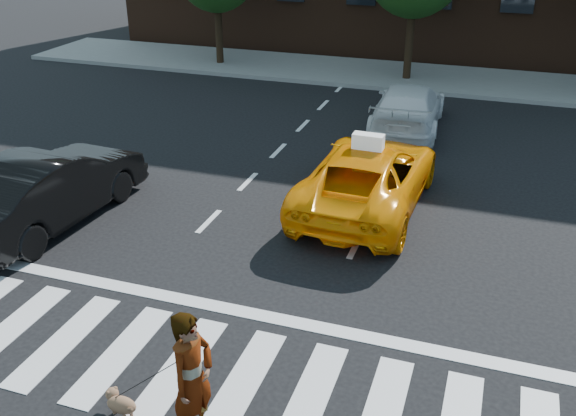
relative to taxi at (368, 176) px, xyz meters
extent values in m
plane|color=black|center=(-1.40, -6.24, -0.72)|extent=(120.00, 120.00, 0.00)
cube|color=silver|center=(-1.40, -6.24, -0.71)|extent=(13.00, 2.40, 0.01)
cube|color=silver|center=(-1.40, -4.64, -0.71)|extent=(12.00, 0.30, 0.01)
cube|color=slate|center=(-1.40, 11.26, -0.64)|extent=(30.00, 4.00, 0.15)
cylinder|color=black|center=(-8.40, 10.76, 0.91)|extent=(0.28, 0.28, 3.25)
cylinder|color=black|center=(-0.90, 10.76, 1.06)|extent=(0.28, 0.28, 3.55)
imported|color=#FF9605|center=(0.00, 0.00, 0.00)|extent=(2.55, 5.23, 1.43)
imported|color=black|center=(-6.11, -2.86, 0.06)|extent=(1.94, 4.82, 1.56)
imported|color=white|center=(0.00, 5.40, -0.04)|extent=(2.11, 4.74, 1.35)
imported|color=#999999|center=(-0.57, -7.34, 0.22)|extent=(0.57, 0.76, 1.88)
ellipsoid|color=olive|center=(-1.67, -7.34, -0.53)|extent=(0.48, 0.38, 0.24)
sphere|color=olive|center=(-1.86, -7.25, -0.47)|extent=(0.23, 0.23, 0.18)
sphere|color=olive|center=(-1.93, -7.22, -0.50)|extent=(0.11, 0.11, 0.08)
cylinder|color=olive|center=(-1.48, -7.42, -0.47)|extent=(0.13, 0.08, 0.10)
sphere|color=olive|center=(-1.84, -7.20, -0.41)|extent=(0.08, 0.08, 0.06)
sphere|color=olive|center=(-1.88, -7.30, -0.41)|extent=(0.08, 0.08, 0.06)
cylinder|color=olive|center=(-1.81, -7.33, -0.66)|extent=(0.06, 0.06, 0.11)
cylinder|color=olive|center=(-1.76, -7.24, -0.66)|extent=(0.06, 0.06, 0.11)
cylinder|color=olive|center=(-1.54, -7.34, -0.66)|extent=(0.06, 0.06, 0.11)
cube|color=white|center=(0.00, -0.20, 0.88)|extent=(0.66, 0.30, 0.32)
camera|label=1|loc=(2.50, -12.73, 5.55)|focal=40.00mm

